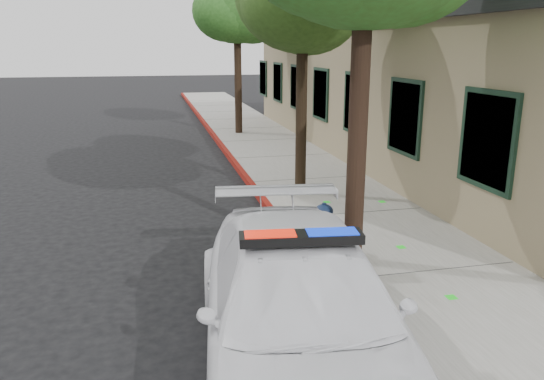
{
  "coord_description": "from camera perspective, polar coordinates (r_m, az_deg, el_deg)",
  "views": [
    {
      "loc": [
        -2.34,
        -6.76,
        3.48
      ],
      "look_at": [
        -0.16,
        2.66,
        0.84
      ],
      "focal_mm": 34.95,
      "sensor_mm": 36.0,
      "label": 1
    }
  ],
  "objects": [
    {
      "name": "clapboard_building",
      "position": [
        18.21,
        17.04,
        10.36
      ],
      "size": [
        7.3,
        20.89,
        4.24
      ],
      "color": "tan",
      "rests_on": "ground"
    },
    {
      "name": "street_tree_far",
      "position": [
        20.94,
        -3.7,
        18.82
      ],
      "size": [
        3.53,
        3.26,
        6.17
      ],
      "rotation": [
        0.0,
        0.0,
        -0.26
      ],
      "color": "black",
      "rests_on": "sidewalk"
    },
    {
      "name": "street_tree_mid",
      "position": [
        12.06,
        3.3,
        19.8
      ],
      "size": [
        2.98,
        3.1,
        5.68
      ],
      "rotation": [
        0.0,
        0.0,
        0.4
      ],
      "color": "black",
      "rests_on": "sidewalk"
    },
    {
      "name": "fire_hydrant",
      "position": [
        8.78,
        5.6,
        -4.08
      ],
      "size": [
        0.49,
        0.43,
        0.85
      ],
      "rotation": [
        0.0,
        0.0,
        0.25
      ],
      "color": "silver",
      "rests_on": "sidewalk"
    },
    {
      "name": "sidewalk",
      "position": [
        11.06,
        8.54,
        -2.82
      ],
      "size": [
        3.2,
        60.0,
        0.15
      ],
      "primitive_type": "cube",
      "color": "gray",
      "rests_on": "ground"
    },
    {
      "name": "police_car",
      "position": [
        5.77,
        3.05,
        -12.78
      ],
      "size": [
        2.79,
        5.47,
        1.64
      ],
      "rotation": [
        0.0,
        0.0,
        -0.13
      ],
      "color": "white",
      "rests_on": "ground"
    },
    {
      "name": "ground",
      "position": [
        7.95,
        5.55,
        -10.74
      ],
      "size": [
        120.0,
        120.0,
        0.0
      ],
      "primitive_type": "plane",
      "color": "black",
      "rests_on": "ground"
    },
    {
      "name": "red_curb",
      "position": [
        10.61,
        0.76,
        -3.41
      ],
      "size": [
        0.14,
        60.0,
        0.16
      ],
      "primitive_type": "cube",
      "color": "maroon",
      "rests_on": "ground"
    }
  ]
}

